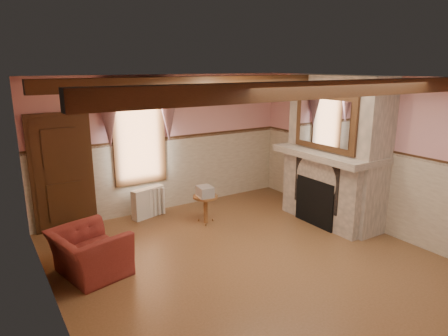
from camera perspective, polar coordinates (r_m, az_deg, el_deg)
floor at (r=6.37m, az=3.84°, el=-13.36°), size 5.50×6.00×0.01m
ceiling at (r=5.64m, az=4.32°, el=12.69°), size 5.50×6.00×0.01m
wall_back at (r=8.39m, az=-8.19°, el=3.51°), size 5.50×0.02×2.80m
wall_left at (r=4.83m, az=-23.38°, el=-5.75°), size 0.02×6.00×2.80m
wall_right at (r=7.77m, az=20.64°, el=1.85°), size 0.02×6.00×2.80m
wainscot at (r=6.06m, az=3.96°, el=-7.07°), size 5.50×6.00×1.50m
chair_rail at (r=5.83m, az=4.08°, el=-0.19°), size 5.50×6.00×0.08m
firebox at (r=7.83m, az=13.19°, el=-4.71°), size 0.20×0.95×0.90m
armchair at (r=6.22m, az=-18.68°, el=-11.39°), size 1.12×1.22×0.67m
side_table at (r=7.75m, az=-2.65°, el=-5.91°), size 0.61×0.61×0.55m
book_stack at (r=7.58m, az=-2.76°, el=-3.38°), size 0.29×0.34×0.20m
radiator at (r=8.19m, az=-10.78°, el=-4.85°), size 0.72×0.36×0.60m
bowl at (r=7.73m, az=15.04°, el=2.72°), size 0.37×0.37×0.09m
mantel_clock at (r=8.29m, az=10.85°, el=4.11°), size 0.14×0.24×0.20m
oil_lamp at (r=7.98m, az=12.99°, el=3.90°), size 0.11×0.11×0.28m
candle_red at (r=7.49m, az=17.09°, el=2.48°), size 0.06×0.06×0.16m
jar_yellow at (r=7.58m, az=16.23°, el=2.54°), size 0.06×0.06×0.12m
fireplace at (r=7.89m, az=15.76°, el=2.42°), size 0.85×2.00×2.80m
mantel at (r=7.77m, az=14.84°, el=2.00°), size 1.05×2.05×0.12m
overmantel_mirror at (r=7.53m, az=14.17°, el=6.38°), size 0.06×1.44×1.04m
door at (r=7.81m, az=-22.07°, el=-0.86°), size 1.10×0.10×2.10m
window at (r=8.10m, az=-12.04°, el=4.75°), size 1.06×0.08×2.02m
window_drapes at (r=7.94m, az=-12.04°, el=8.93°), size 1.30×0.14×1.40m
ceiling_beam_front at (r=4.74m, az=13.14°, el=10.83°), size 5.50×0.18×0.20m
ceiling_beam_back at (r=6.65m, az=-2.01°, el=12.12°), size 5.50×0.18×0.20m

